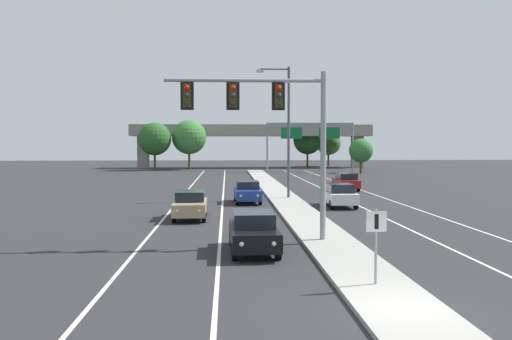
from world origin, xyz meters
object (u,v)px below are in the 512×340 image
median_sign_post (376,235)px  car_oncoming_black (253,231)px  car_oncoming_blue (247,191)px  tree_far_right_a (361,151)px  tree_far_left_b (189,137)px  car_receding_red (346,181)px  tree_far_left_c (155,139)px  tree_far_right_b (328,143)px  street_lamp_median (286,124)px  overhead_signal_mast (269,116)px  tree_far_right_c (308,140)px  highway_sign_gantry (310,131)px  car_receding_white (340,195)px  car_oncoming_tan (190,204)px

median_sign_post → car_oncoming_black: bearing=119.9°
median_sign_post → car_oncoming_blue: 24.12m
tree_far_right_a → tree_far_left_b: bearing=154.1°
car_receding_red → tree_far_left_c: tree_far_left_c is taller
median_sign_post → car_oncoming_black: median_sign_post is taller
median_sign_post → tree_far_left_c: 76.06m
tree_far_right_b → street_lamp_median: bearing=-103.4°
car_oncoming_black → car_receding_red: (9.91, 28.41, 0.00)m
overhead_signal_mast → tree_far_left_b: tree_far_left_b is taller
car_receding_red → tree_far_right_c: tree_far_right_c is taller
median_sign_post → highway_sign_gantry: size_ratio=0.17×
tree_far_right_b → highway_sign_gantry: bearing=-107.3°
highway_sign_gantry → tree_far_left_c: (-24.27, 7.41, -1.10)m
car_receding_red → tree_far_right_a: (8.55, 29.15, 2.47)m
car_oncoming_black → street_lamp_median: bearing=80.4°
median_sign_post → tree_far_right_b: tree_far_right_b is taller
car_oncoming_blue → tree_far_right_b: size_ratio=0.66×
car_receding_red → street_lamp_median: bearing=-129.0°
car_oncoming_black → tree_far_left_c: (-12.72, 68.49, 4.25)m
car_receding_white → tree_far_left_b: bearing=104.2°
street_lamp_median → car_receding_white: bearing=-59.4°
car_oncoming_tan → tree_far_right_a: 52.47m
highway_sign_gantry → tree_far_left_b: bearing=154.4°
car_oncoming_black → tree_far_right_a: tree_far_right_a is taller
tree_far_right_c → median_sign_post: bearing=-97.0°
car_oncoming_blue → car_receding_red: 13.95m
car_receding_white → tree_far_right_b: 69.18m
median_sign_post → tree_far_left_b: tree_far_left_b is taller
tree_far_right_b → tree_far_right_a: (-0.00, -25.71, -1.20)m
car_oncoming_black → tree_far_left_c: tree_far_left_c is taller
highway_sign_gantry → tree_far_left_b: tree_far_left_b is taller
car_oncoming_tan → tree_far_left_b: size_ratio=0.55×
car_receding_red → tree_far_right_c: size_ratio=0.59×
car_oncoming_black → tree_far_right_a: (18.45, 57.57, 2.47)m
tree_far_right_c → tree_far_right_b: bearing=43.0°
overhead_signal_mast → tree_far_right_a: 58.50m
tree_far_left_b → tree_far_right_a: tree_far_left_b is taller
car_oncoming_tan → overhead_signal_mast: bearing=-64.1°
car_oncoming_blue → car_receding_white: same height
median_sign_post → car_receding_red: size_ratio=0.49×
car_oncoming_tan → median_sign_post: bearing=-67.5°
tree_far_left_b → highway_sign_gantry: bearing=-25.6°
street_lamp_median → tree_far_right_c: (10.29, 58.43, -0.85)m
car_oncoming_blue → tree_far_right_b: tree_far_right_b is taller
tree_far_right_b → tree_far_right_a: size_ratio=1.36×
car_receding_white → tree_far_right_a: (11.87, 42.35, 2.47)m
highway_sign_gantry → car_oncoming_black: bearing=-100.7°
street_lamp_median → car_oncoming_blue: bearing=-142.6°
car_receding_red → highway_sign_gantry: highway_sign_gantry is taller
highway_sign_gantry → tree_far_right_b: 23.31m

